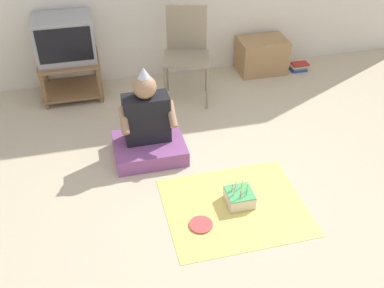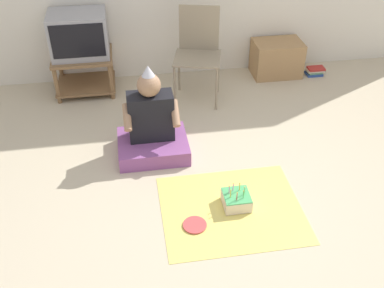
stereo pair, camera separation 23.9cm
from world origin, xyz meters
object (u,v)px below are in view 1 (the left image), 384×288
Objects in this scene: folding_chair at (186,47)px; birthday_cake at (239,197)px; tv at (64,38)px; cardboard_box_stack at (262,55)px; book_pile at (299,67)px; person_seated at (148,130)px; paper_plate at (201,225)px.

birthday_cake is (0.00, -1.71, -0.48)m from folding_chair.
cardboard_box_stack is at bearing 0.81° from tv.
book_pile is at bearing -11.59° from cardboard_box_stack.
book_pile is 2.30m from person_seated.
cardboard_box_stack is (2.13, 0.03, -0.44)m from tv.
paper_plate is at bearing -77.17° from person_seated.
tv is 2.81× the size of book_pile.
folding_chair reaches higher than person_seated.
tv is 1.21m from folding_chair.
person_seated is at bearing 125.38° from birthday_cake.
tv is at bearing 120.08° from birthday_cake.
folding_chair is (1.17, -0.31, -0.09)m from tv.
paper_plate is (-0.35, -0.16, -0.05)m from birthday_cake.
paper_plate is (-1.75, -2.12, -0.03)m from book_pile.
tv reaches higher than paper_plate.
tv is 0.69× the size of person_seated.
person_seated is at bearing -140.43° from cardboard_box_stack.
book_pile is 1.17× the size of paper_plate.
person_seated is (0.61, -1.23, -0.39)m from tv.
tv is 0.61× the size of folding_chair.
paper_plate is at bearing -100.37° from folding_chair.
book_pile reaches higher than paper_plate.
birthday_cake reaches higher than book_pile.
tv is at bearing 110.71° from paper_plate.
tv reaches higher than person_seated.
folding_chair is at bearing -170.01° from book_pile.
cardboard_box_stack is 0.65× the size of person_seated.
person_seated is (-1.52, -1.26, 0.05)m from cardboard_box_stack.
birthday_cake is 0.38m from paper_plate.
birthday_cake is (1.17, -2.02, -0.58)m from tv.
cardboard_box_stack is 2.66× the size of birthday_cake.
folding_chair reaches higher than birthday_cake.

